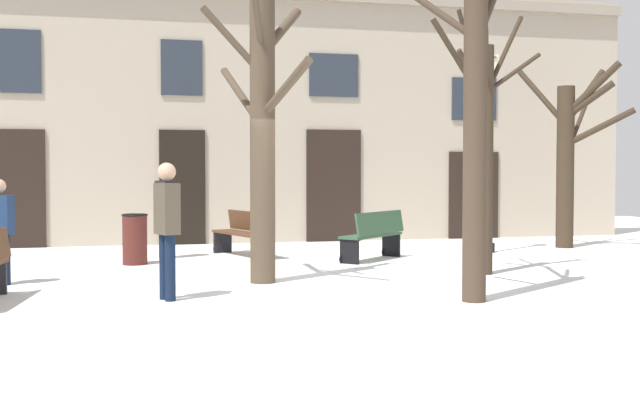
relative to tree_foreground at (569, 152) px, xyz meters
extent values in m
plane|color=white|center=(-6.49, -4.79, -2.14)|extent=(30.51, 30.51, 0.00)
cube|color=tan|center=(-6.49, 2.95, 0.94)|extent=(19.07, 0.40, 6.16)
cube|color=black|center=(-11.96, 2.73, -0.82)|extent=(1.15, 0.08, 2.64)
cube|color=#262D38|center=(-11.96, 2.73, 2.00)|extent=(1.03, 0.06, 1.40)
cube|color=black|center=(-8.36, 2.73, -0.80)|extent=(1.05, 0.08, 2.67)
cube|color=#262D38|center=(-8.36, 2.73, 1.97)|extent=(0.95, 0.06, 1.28)
cube|color=black|center=(-4.73, 2.73, -0.78)|extent=(1.35, 0.08, 2.72)
cube|color=#262D38|center=(-4.73, 2.73, 1.89)|extent=(1.22, 0.06, 1.03)
cube|color=black|center=(-1.05, 2.73, -1.04)|extent=(1.33, 0.08, 2.20)
cube|color=#262D38|center=(-1.05, 2.73, 1.40)|extent=(1.20, 0.06, 1.07)
cylinder|color=#382B1E|center=(-0.08, 0.02, -0.34)|extent=(0.38, 0.38, 3.60)
cylinder|color=#382B1E|center=(0.27, -0.33, 1.13)|extent=(0.88, 0.87, 0.82)
cylinder|color=#382B1E|center=(0.31, -0.40, 1.37)|extent=(0.96, 1.01, 1.18)
cylinder|color=#382B1E|center=(-0.44, 0.46, 1.26)|extent=(0.87, 1.03, 1.38)
cylinder|color=#382B1E|center=(0.41, 0.40, 0.51)|extent=(1.09, 0.88, 1.36)
cylinder|color=#382B1E|center=(0.47, 0.18, 1.25)|extent=(1.24, 0.48, 1.33)
cylinder|color=#382B1E|center=(0.48, -0.42, 0.53)|extent=(1.25, 1.04, 0.86)
cylinder|color=#423326|center=(-5.11, -6.22, 0.55)|extent=(0.31, 0.31, 5.38)
cylinder|color=#423326|center=(-4.79, -6.00, 1.81)|extent=(0.76, 0.56, 1.22)
cylinder|color=#423326|center=(-5.44, -5.81, 1.69)|extent=(0.78, 0.92, 0.85)
cylinder|color=#382B1E|center=(-3.78, -3.74, -0.25)|extent=(0.25, 0.25, 3.79)
cylinder|color=#382B1E|center=(-3.41, -3.61, 1.52)|extent=(0.85, 0.36, 1.38)
cylinder|color=#382B1E|center=(-4.13, -3.96, 1.40)|extent=(0.78, 0.54, 1.45)
cylinder|color=#382B1E|center=(-4.11, -3.94, 1.07)|extent=(0.76, 0.50, 0.89)
cylinder|color=#382B1E|center=(-3.86, -3.35, 1.30)|extent=(0.22, 0.83, 0.77)
cylinder|color=#382B1E|center=(-4.25, -3.72, 1.34)|extent=(1.01, 0.13, 1.45)
cylinder|color=#382B1E|center=(-3.95, -4.07, 1.38)|extent=(0.46, 0.78, 0.89)
cylinder|color=#382B1E|center=(-3.21, -3.56, 1.23)|extent=(1.21, 0.45, 0.78)
cylinder|color=#4C3D2D|center=(-7.53, -3.86, 0.03)|extent=(0.39, 0.39, 4.33)
cylinder|color=#4C3D2D|center=(-7.20, -3.57, 1.75)|extent=(0.83, 0.75, 0.90)
cylinder|color=#4C3D2D|center=(-7.98, -3.85, 1.54)|extent=(0.98, 0.13, 1.05)
cylinder|color=#4C3D2D|center=(-7.76, -3.26, 0.75)|extent=(0.59, 1.30, 1.09)
cylinder|color=#4C3D2D|center=(-7.31, -4.48, 0.77)|extent=(0.60, 1.34, 0.81)
cylinder|color=#4C3D2D|center=(-7.67, -4.27, 1.80)|extent=(0.38, 0.91, 0.93)
cylinder|color=black|center=(-2.17, -0.56, -0.25)|extent=(0.10, 0.10, 3.78)
cylinder|color=black|center=(-2.17, -0.56, -2.04)|extent=(0.22, 0.22, 0.20)
cube|color=beige|center=(-2.17, -0.56, 1.82)|extent=(0.24, 0.24, 0.36)
cone|color=black|center=(-2.17, -0.56, 2.00)|extent=(0.30, 0.30, 0.14)
cylinder|color=#4C1E19|center=(-9.45, -1.00, -1.69)|extent=(0.45, 0.45, 0.90)
torus|color=black|center=(-9.45, -1.00, -1.23)|extent=(0.47, 0.47, 0.04)
cube|color=#2D4C33|center=(-5.01, -1.31, -1.66)|extent=(1.54, 1.45, 0.05)
cube|color=#2D4C33|center=(-4.88, -1.46, -1.41)|extent=(1.33, 1.21, 0.42)
cube|color=black|center=(-4.43, -0.79, -1.90)|extent=(0.30, 0.33, 0.48)
torus|color=black|center=(-4.54, -0.67, -2.06)|extent=(0.15, 0.14, 0.17)
cube|color=black|center=(-5.59, -1.84, -1.90)|extent=(0.30, 0.33, 0.48)
torus|color=black|center=(-5.70, -1.71, -2.06)|extent=(0.15, 0.14, 0.17)
cube|color=#51331E|center=(-7.36, -0.13, -1.67)|extent=(1.05, 1.90, 0.05)
cube|color=#51331E|center=(-7.17, -0.06, -1.44)|extent=(0.72, 1.79, 0.40)
cube|color=black|center=(-7.66, 0.69, -1.91)|extent=(0.40, 0.19, 0.46)
torus|color=black|center=(-7.82, 0.63, -2.06)|extent=(0.09, 0.17, 0.17)
cube|color=black|center=(-7.07, -0.95, -1.91)|extent=(0.40, 0.19, 0.46)
torus|color=black|center=(-7.23, -1.01, -2.06)|extent=(0.09, 0.17, 0.17)
cylinder|color=black|center=(-8.92, -0.02, -1.71)|extent=(0.14, 0.14, 0.86)
cylinder|color=black|center=(-8.83, -0.18, -1.71)|extent=(0.14, 0.14, 0.86)
cube|color=black|center=(-8.88, -0.10, -0.94)|extent=(0.38, 0.44, 0.66)
sphere|color=beige|center=(-8.88, -0.10, -0.46)|extent=(0.24, 0.24, 0.24)
cylinder|color=black|center=(-11.34, -3.22, -1.76)|extent=(0.14, 0.14, 0.77)
cylinder|color=black|center=(-9.06, -5.09, -1.70)|extent=(0.14, 0.14, 0.88)
cylinder|color=black|center=(-8.99, -5.26, -1.70)|extent=(0.14, 0.14, 0.88)
cube|color=#4C4233|center=(-9.03, -5.18, -0.92)|extent=(0.35, 0.43, 0.68)
sphere|color=tan|center=(-9.03, -5.18, -0.43)|extent=(0.24, 0.24, 0.24)
camera|label=1|loc=(-9.44, -15.69, -0.42)|focal=43.88mm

